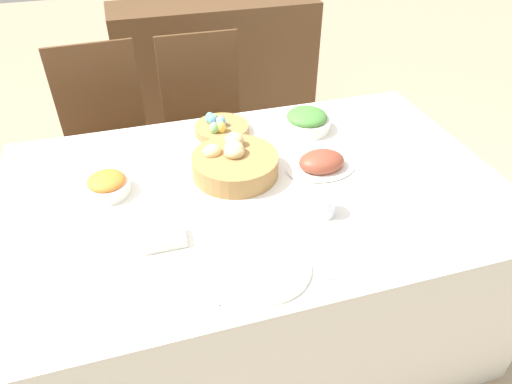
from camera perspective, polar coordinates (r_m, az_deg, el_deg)
The scene contains 16 objects.
ground_plane at distance 2.17m, azimuth -0.19°, elevation -15.67°, with size 12.00×12.00×0.00m, color tan.
dining_table at distance 1.88m, azimuth -0.21°, elevation -8.66°, with size 1.79×1.12×0.76m.
chair_far_left at distance 2.47m, azimuth -17.98°, elevation 6.04°, with size 0.44×0.44×0.99m.
chair_far_center at distance 2.49m, azimuth -6.20°, elevation 8.03°, with size 0.42×0.42×0.99m.
sideboard at distance 3.37m, azimuth -4.93°, elevation 15.04°, with size 1.37×0.44×0.92m.
bread_basket at distance 1.67m, azimuth -2.69°, elevation 3.67°, with size 0.32×0.32×0.13m.
egg_basket at distance 1.94m, azimuth -4.46°, elevation 8.07°, with size 0.23×0.23×0.08m.
ham_platter at distance 1.72m, azimuth 8.18°, elevation 3.61°, with size 0.27×0.19×0.08m.
green_salad_bowl at distance 1.96m, azimuth 6.35°, elevation 8.86°, with size 0.20×0.20×0.09m.
carrot_bowl at distance 1.65m, azimuth -18.10°, elevation 0.86°, with size 0.15×0.15×0.08m.
dinner_plate at distance 1.32m, azimuth 1.11°, elevation -9.49°, with size 0.27×0.27×0.01m.
fork at distance 1.30m, azimuth -5.67°, elevation -10.96°, with size 0.02×0.18×0.00m.
knife at distance 1.37m, azimuth 7.51°, elevation -8.11°, with size 0.02×0.18×0.00m.
spoon at distance 1.38m, azimuth 8.67°, elevation -7.83°, with size 0.02×0.18×0.00m.
drinking_cup at distance 1.50m, azimuth 8.44°, elevation -1.63°, with size 0.08×0.08×0.07m.
butter_dish at distance 1.42m, azimuth -11.46°, elevation -5.75°, with size 0.13×0.08×0.03m.
Camera 1 is at (-0.36, -1.25, 1.73)m, focal length 32.00 mm.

